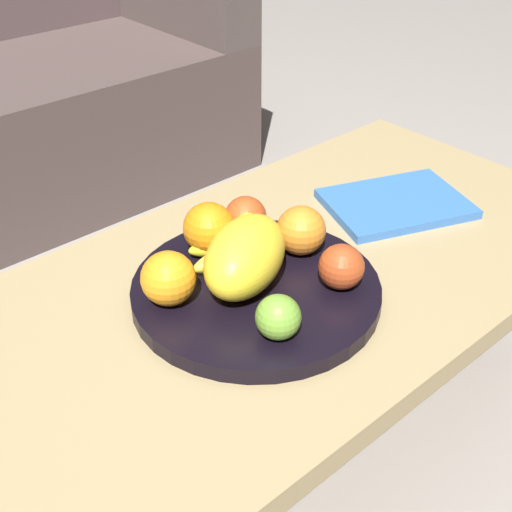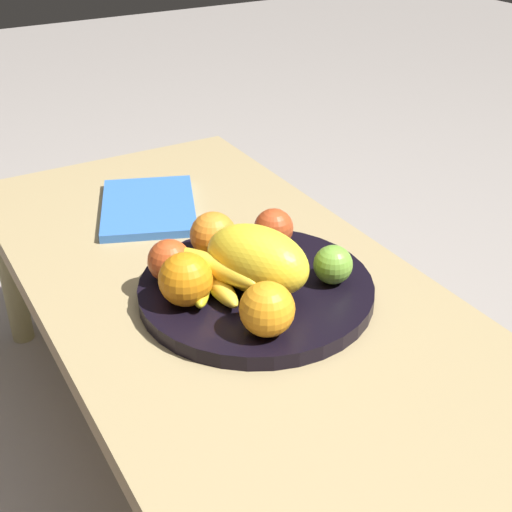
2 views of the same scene
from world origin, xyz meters
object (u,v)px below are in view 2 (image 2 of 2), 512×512
at_px(melon_large_front, 257,260).
at_px(magazine, 148,207).
at_px(apple_front, 333,265).
at_px(orange_front, 186,279).
at_px(apple_right, 169,261).
at_px(apple_left, 274,228).
at_px(fruit_bowl, 256,290).
at_px(orange_left, 267,309).
at_px(orange_right, 214,235).
at_px(banana_bunch, 210,273).
at_px(coffee_table, 230,303).

xyz_separation_m(melon_large_front, magazine, (0.39, 0.02, -0.07)).
bearing_deg(apple_front, orange_front, 74.64).
xyz_separation_m(apple_right, magazine, (0.30, -0.08, -0.05)).
bearing_deg(apple_right, magazine, -15.51).
distance_m(orange_front, apple_left, 0.22).
height_order(fruit_bowl, magazine, fruit_bowl).
distance_m(melon_large_front, orange_left, 0.12).
bearing_deg(orange_right, apple_right, 109.02).
height_order(apple_front, banana_bunch, apple_front).
distance_m(fruit_bowl, apple_left, 0.13).
xyz_separation_m(orange_left, orange_right, (0.23, -0.04, -0.00)).
xyz_separation_m(fruit_bowl, orange_left, (-0.12, 0.05, 0.05)).
distance_m(fruit_bowl, melon_large_front, 0.07).
height_order(coffee_table, apple_left, apple_left).
xyz_separation_m(orange_left, apple_front, (0.06, -0.16, -0.01)).
height_order(fruit_bowl, melon_large_front, melon_large_front).
distance_m(orange_left, apple_left, 0.25).
relative_size(coffee_table, orange_front, 15.01).
relative_size(melon_large_front, orange_right, 2.21).
distance_m(coffee_table, apple_left, 0.15).
distance_m(coffee_table, orange_front, 0.15).
xyz_separation_m(melon_large_front, apple_left, (0.11, -0.09, -0.02)).
distance_m(fruit_bowl, orange_right, 0.12).
height_order(orange_right, apple_left, orange_right).
bearing_deg(orange_front, orange_right, -44.04).
height_order(coffee_table, magazine, magazine).
relative_size(apple_right, magazine, 0.28).
distance_m(orange_front, magazine, 0.38).
height_order(orange_left, magazine, orange_left).
xyz_separation_m(melon_large_front, apple_front, (-0.04, -0.11, -0.02)).
height_order(orange_left, apple_right, orange_left).
bearing_deg(apple_left, banana_bunch, 114.55).
distance_m(apple_front, magazine, 0.45).
distance_m(apple_front, apple_left, 0.15).
xyz_separation_m(orange_front, orange_right, (0.11, -0.10, -0.00)).
distance_m(apple_left, banana_bunch, 0.17).
relative_size(melon_large_front, apple_left, 2.55).
height_order(apple_right, magazine, apple_right).
bearing_deg(orange_front, magazine, -13.34).
xyz_separation_m(orange_left, apple_right, (0.20, 0.06, -0.01)).
xyz_separation_m(coffee_table, orange_left, (-0.18, 0.03, 0.11)).
relative_size(orange_front, apple_left, 1.21).
bearing_deg(apple_left, apple_right, 93.55).
relative_size(fruit_bowl, apple_front, 6.00).
bearing_deg(orange_right, magazine, 3.21).
bearing_deg(banana_bunch, apple_right, 34.68).
distance_m(melon_large_front, banana_bunch, 0.08).
bearing_deg(banana_bunch, orange_right, -30.63).
bearing_deg(orange_right, melon_large_front, -175.61).
bearing_deg(melon_large_front, fruit_bowl, -23.52).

